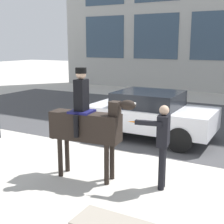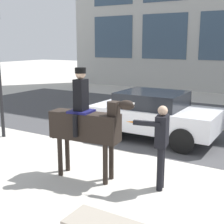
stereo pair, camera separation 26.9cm
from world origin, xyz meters
The scene contains 5 objects.
ground_plane centered at (0.00, 0.00, 0.00)m, with size 80.00×80.00×0.00m, color beige.
road_surface centered at (0.00, 4.75, 0.00)m, with size 22.08×8.50×0.01m.
mounted_horse_lead centered at (0.03, -1.51, 1.27)m, with size 2.05×0.65×2.48m.
pedestrian_bystander centered at (1.68, -1.22, 1.05)m, with size 0.82×0.54×1.78m.
street_car_near_lane centered at (0.12, 2.09, 0.80)m, with size 3.96×2.07×1.50m.
Camera 2 is at (3.92, -6.94, 2.97)m, focal length 50.00 mm.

